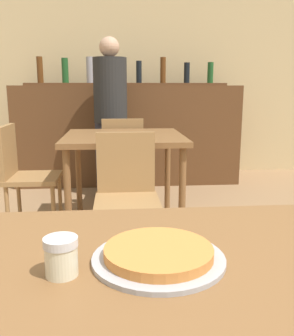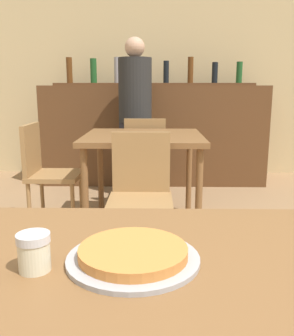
# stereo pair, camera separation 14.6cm
# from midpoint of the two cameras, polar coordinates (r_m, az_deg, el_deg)

# --- Properties ---
(wall_back) EXTENTS (8.00, 0.05, 2.80)m
(wall_back) POSITION_cam_midpoint_polar(r_m,az_deg,el_deg) (4.98, -4.11, 15.30)
(wall_back) COLOR #D1B784
(wall_back) RESTS_ON ground_plane
(dining_table_near) EXTENTS (1.14, 0.71, 0.73)m
(dining_table_near) POSITION_cam_midpoint_polar(r_m,az_deg,el_deg) (1.01, -0.35, -17.10)
(dining_table_near) COLOR brown
(dining_table_near) RESTS_ON ground_plane
(dining_table_far) EXTENTS (0.92, 0.89, 0.77)m
(dining_table_far) POSITION_cam_midpoint_polar(r_m,az_deg,el_deg) (2.96, -4.95, 3.32)
(dining_table_far) COLOR brown
(dining_table_far) RESTS_ON ground_plane
(bar_counter) EXTENTS (2.60, 0.56, 1.15)m
(bar_counter) POSITION_cam_midpoint_polar(r_m,az_deg,el_deg) (4.51, -3.87, 5.11)
(bar_counter) COLOR brown
(bar_counter) RESTS_ON ground_plane
(bar_back_shelf) EXTENTS (2.39, 0.24, 0.33)m
(bar_back_shelf) POSITION_cam_midpoint_polar(r_m,az_deg,el_deg) (4.61, -4.46, 13.38)
(bar_back_shelf) COLOR brown
(bar_back_shelf) RESTS_ON bar_counter
(chair_far_side_front) EXTENTS (0.40, 0.40, 0.85)m
(chair_far_side_front) POSITION_cam_midpoint_polar(r_m,az_deg,el_deg) (2.39, -4.89, -3.30)
(chair_far_side_front) COLOR olive
(chair_far_side_front) RESTS_ON ground_plane
(chair_far_side_back) EXTENTS (0.40, 0.40, 0.85)m
(chair_far_side_back) POSITION_cam_midpoint_polar(r_m,az_deg,el_deg) (3.60, -4.88, 1.98)
(chair_far_side_back) COLOR olive
(chair_far_side_back) RESTS_ON ground_plane
(chair_far_side_left) EXTENTS (0.40, 0.40, 0.85)m
(chair_far_side_left) POSITION_cam_midpoint_polar(r_m,az_deg,el_deg) (3.10, -19.65, -0.38)
(chair_far_side_left) COLOR olive
(chair_far_side_left) RESTS_ON ground_plane
(pizza_tray) EXTENTS (0.32, 0.32, 0.04)m
(pizza_tray) POSITION_cam_midpoint_polar(r_m,az_deg,el_deg) (0.92, -2.90, -13.18)
(pizza_tray) COLOR #A3A3A8
(pizza_tray) RESTS_ON dining_table_near
(cheese_shaker) EXTENTS (0.08, 0.08, 0.09)m
(cheese_shaker) POSITION_cam_midpoint_polar(r_m,az_deg,el_deg) (0.88, -17.72, -12.80)
(cheese_shaker) COLOR beige
(cheese_shaker) RESTS_ON dining_table_near
(person_standing) EXTENTS (0.34, 0.34, 1.62)m
(person_standing) POSITION_cam_midpoint_polar(r_m,az_deg,el_deg) (3.90, -6.64, 8.38)
(person_standing) COLOR #2D2D38
(person_standing) RESTS_ON ground_plane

